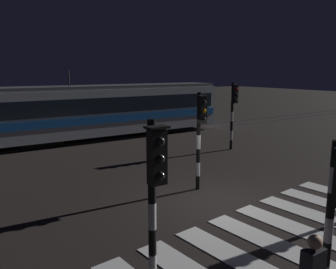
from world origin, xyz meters
The scene contains 8 objects.
ground_plane centered at (0.00, 0.00, 0.00)m, with size 120.00×120.00×0.00m, color black.
rail_near centered at (0.00, 11.01, 0.01)m, with size 80.00×0.12×0.03m, color #59595E.
rail_far centered at (0.00, 12.44, 0.01)m, with size 80.00×0.12×0.03m, color #59595E.
crosswalk_zebra centered at (0.00, -3.01, 0.01)m, with size 9.33×5.21×0.02m.
traffic_light_corner_near_left centered at (-4.11, -3.08, 2.20)m, with size 0.36×0.42×3.34m.
traffic_light_median_centre centered at (0.27, 1.19, 2.24)m, with size 0.36×0.42×3.40m.
traffic_light_corner_far_right centered at (5.57, 5.09, 2.32)m, with size 0.36×0.42×3.52m.
tram centered at (1.41, 11.72, 1.75)m, with size 15.37×2.58×4.15m.
Camera 1 is at (-6.87, -7.67, 4.10)m, focal length 36.27 mm.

